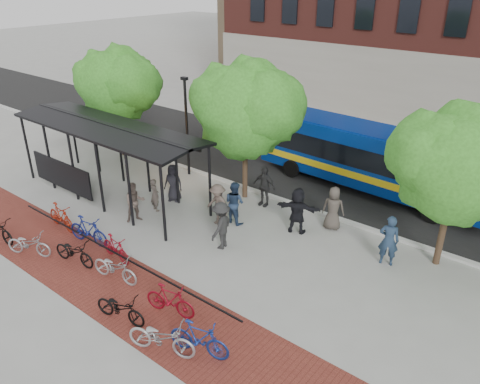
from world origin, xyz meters
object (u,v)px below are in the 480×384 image
Objects in this scene: bike_2 at (29,244)px; bike_4 at (74,252)px; bike_1 at (61,217)px; bike_11 at (199,339)px; bike_8 at (120,308)px; bike_9 at (170,300)px; pedestrian_9 at (221,226)px; bike_6 at (115,268)px; pedestrian_3 at (218,205)px; pedestrian_6 at (333,208)px; bike_3 at (88,230)px; pedestrian_5 at (297,211)px; pedestrian_8 at (135,202)px; lamp_post_left at (187,124)px; bike_5 at (116,248)px; tree_c at (461,162)px; tree_a at (118,82)px; bus_shelter at (106,135)px; tree_b at (248,105)px; pedestrian_0 at (173,183)px; pedestrian_2 at (235,202)px; pedestrian_4 at (264,186)px; bus at (371,155)px; pedestrian_1 at (155,195)px; pedestrian_7 at (389,240)px.

bike_2 is 1.97m from bike_4.
bike_11 reaches higher than bike_1.
bike_9 is (0.97, 1.17, 0.05)m from bike_8.
bike_6 is at bearing -32.97° from pedestrian_9.
pedestrian_6 reaches higher than pedestrian_3.
bike_3 is (1.06, 1.91, 0.10)m from bike_2.
bike_4 is 4.81m from bike_9.
pedestrian_5 is 1.05× the size of pedestrian_6.
bike_9 is at bearing -94.69° from pedestrian_8.
bike_5 is (3.54, -7.52, -2.25)m from lamp_post_left.
tree_c is 3.24× the size of bike_8.
bike_8 is 9.46m from pedestrian_6.
tree_a is 3.38× the size of bike_8.
bus_shelter is at bearing 19.60° from bike_1.
tree_b is 10.51m from bike_2.
pedestrian_0 is (6.54, -2.42, -3.34)m from tree_a.
pedestrian_2 is (2.63, 6.09, 0.44)m from bike_4.
bike_1 reaches higher than bike_5.
bike_11 reaches higher than bike_6.
tree_a is 3.25× the size of pedestrian_4.
bus is 6.52× the size of pedestrian_8.
pedestrian_2 is at bearing -167.28° from pedestrian_9.
pedestrian_6 is at bearing -137.86° from pedestrian_1.
pedestrian_0 is at bearing 26.53° from bike_5.
tree_c is at bearing -60.06° from bike_4.
pedestrian_8 is (1.81, -5.10, -1.85)m from lamp_post_left.
pedestrian_1 is 6.43m from pedestrian_5.
bike_3 is at bearing -118.36° from pedestrian_4.
bus_shelter is 6.90× the size of pedestrian_1.
pedestrian_7 reaches higher than bike_5.
bike_3 is (2.92, -3.39, -2.42)m from bus_shelter.
bike_4 is 0.98× the size of bike_6.
tree_b reaches higher than bike_6.
pedestrian_3 is at bearing -112.38° from bus.
pedestrian_4 is (1.12, -0.19, -3.51)m from tree_b.
bus is 13.32m from bike_11.
pedestrian_8 is at bearing -70.50° from lamp_post_left.
tree_c reaches higher than pedestrian_3.
lamp_post_left is at bearing 172.78° from pedestrian_4.
bike_5 is 5.26m from pedestrian_2.
bus_shelter is 6.64m from tree_b.
pedestrian_1 reaches higher than bike_5.
bus_shelter reaches higher than pedestrian_0.
bike_9 is (7.49, -0.94, -0.02)m from bike_1.
pedestrian_3 is at bearing 9.40° from bus_shelter.
pedestrian_0 is at bearing -7.78° from bike_3.
bus is at bearing -16.77° from bike_5.
bike_9 is 0.89× the size of pedestrian_7.
tree_a reaches higher than bike_3.
bus_shelter is at bearing 17.93° from pedestrian_2.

